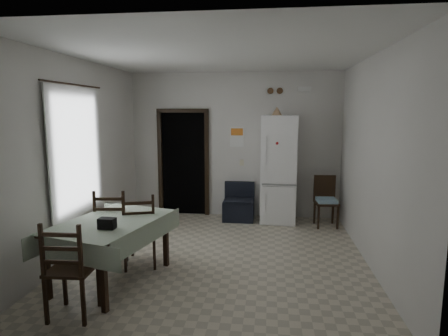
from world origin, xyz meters
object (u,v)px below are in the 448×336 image
dining_chair_far_left (114,225)px  dining_table (112,251)px  navy_seat (239,202)px  corner_chair (326,202)px  fridge (279,169)px  dining_chair_near_head (72,268)px  dining_chair_far_right (139,229)px

dining_chair_far_left → dining_table: bearing=103.2°
navy_seat → corner_chair: corner_chair is taller
fridge → navy_seat: size_ratio=2.84×
navy_seat → corner_chair: (1.65, -0.24, 0.11)m
navy_seat → fridge: bearing=-0.0°
navy_seat → dining_chair_near_head: 3.98m
dining_chair_near_head → corner_chair: bearing=-134.4°
corner_chair → dining_chair_far_left: 3.83m
dining_chair_far_left → fridge: bearing=-143.0°
fridge → dining_table: fridge is taller
fridge → dining_table: (-2.13, -2.89, -0.63)m
fridge → corner_chair: size_ratio=2.19×
dining_table → corner_chair: bearing=55.5°
navy_seat → dining_chair_far_right: dining_chair_far_right is taller
dining_chair_far_right → dining_table: bearing=51.6°
navy_seat → dining_chair_far_left: dining_chair_far_left is taller
dining_chair_far_right → dining_chair_near_head: size_ratio=0.99×
fridge → dining_chair_near_head: (-2.21, -3.71, -0.50)m
dining_table → fridge: bearing=67.7°
corner_chair → dining_chair_near_head: dining_chair_near_head is taller
navy_seat → dining_chair_far_left: size_ratio=0.67×
fridge → dining_chair_near_head: 4.35m
navy_seat → dining_chair_far_right: (-1.18, -2.39, 0.16)m
dining_table → dining_chair_far_left: size_ratio=1.41×
navy_seat → dining_chair_far_left: 2.79m
fridge → corner_chair: 1.06m
navy_seat → dining_chair_far_left: bearing=-124.6°
dining_chair_far_left → dining_chair_far_right: (0.40, -0.10, -0.01)m
dining_table → dining_chair_far_right: (0.18, 0.50, 0.13)m
corner_chair → dining_table: bearing=-144.0°
dining_chair_far_left → dining_chair_near_head: dining_chair_far_left is taller
fridge → navy_seat: bearing=-176.8°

